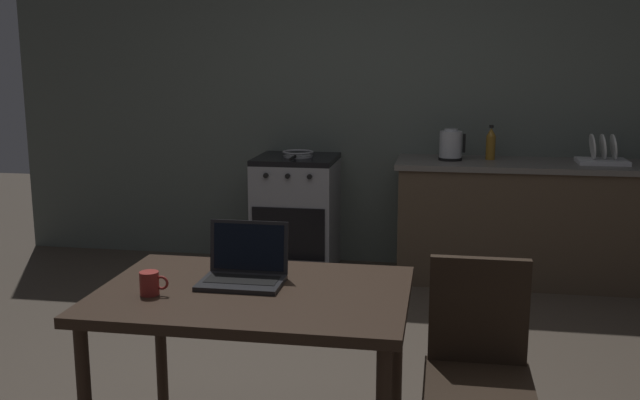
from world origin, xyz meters
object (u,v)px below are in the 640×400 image
dish_rack (602,157)px  stove_oven (297,214)px  electric_kettle (451,145)px  coffee_mug (150,283)px  chair (478,361)px  frying_pan (298,154)px  laptop (244,271)px  dining_table (254,309)px  bottle_b (491,143)px

dish_rack → stove_oven: bearing=-179.9°
electric_kettle → dish_rack: size_ratio=0.67×
coffee_mug → chair: bearing=9.3°
electric_kettle → frying_pan: bearing=-178.5°
laptop → dish_rack: dish_rack is taller
stove_oven → frying_pan: bearing=-56.5°
electric_kettle → frying_pan: size_ratio=0.56×
coffee_mug → dish_rack: dish_rack is taller
electric_kettle → frying_pan: electric_kettle is taller
stove_oven → electric_kettle: 1.27m
dining_table → frying_pan: frying_pan is taller
stove_oven → dish_rack: 2.25m
electric_kettle → dish_rack: bearing=0.0°
stove_oven → chair: bearing=-65.2°
electric_kettle → laptop: bearing=-106.7°
dining_table → chair: size_ratio=1.35×
dish_rack → coffee_mug: bearing=-126.7°
stove_oven → coffee_mug: size_ratio=7.97×
chair → dish_rack: (0.95, 2.70, 0.43)m
laptop → electric_kettle: electric_kettle is taller
electric_kettle → chair: bearing=-87.8°
laptop → bottle_b: (1.09, 2.78, 0.20)m
laptop → electric_kettle: 2.82m
stove_oven → coffee_mug: stove_oven is taller
chair → bottle_b: size_ratio=3.45×
electric_kettle → bottle_b: bottle_b is taller
laptop → bottle_b: size_ratio=1.27×
stove_oven → chair: 2.98m
electric_kettle → coffee_mug: (-1.11, -2.90, -0.19)m
dining_table → laptop: 0.16m
electric_kettle → coffee_mug: 3.11m
chair → frying_pan: 2.97m
dining_table → bottle_b: (1.04, 2.86, 0.32)m
dish_rack → electric_kettle: bearing=180.0°
stove_oven → electric_kettle: size_ratio=3.87×
laptop → dish_rack: 3.28m
laptop → coffee_mug: laptop is taller
dining_table → frying_pan: bearing=97.9°
dining_table → chair: chair is taller
laptop → dish_rack: (1.86, 2.70, 0.13)m
dining_table → laptop: (-0.06, 0.09, 0.13)m
dish_rack → dining_table: bearing=-122.9°
dining_table → frying_pan: 2.79m
dining_table → dish_rack: (1.80, 2.78, 0.25)m
chair → stove_oven: bearing=127.6°
stove_oven → dining_table: (0.40, -2.78, 0.24)m
frying_pan → bottle_b: bottle_b is taller
dining_table → dish_rack: dish_rack is taller
laptop → coffee_mug: 0.37m
laptop → bottle_b: 2.99m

